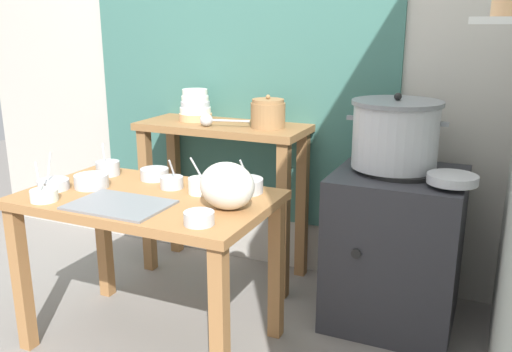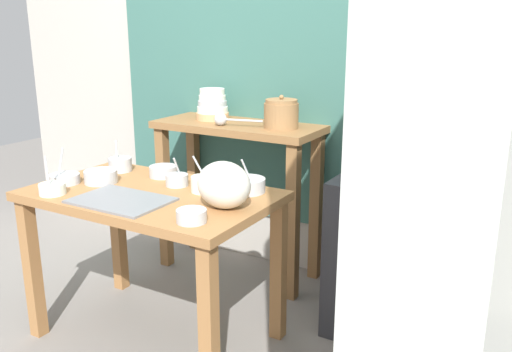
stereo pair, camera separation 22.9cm
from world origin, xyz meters
The scene contains 21 objects.
ground_plane centered at (0.00, 0.00, 0.00)m, with size 9.00×9.00×0.00m, color gray.
wall_back centered at (0.08, 1.10, 1.30)m, with size 4.40×0.12×2.60m.
prep_table centered at (-0.09, 0.03, 0.61)m, with size 1.10×0.66×0.72m.
back_shelf_table centered at (-0.13, 0.83, 0.68)m, with size 0.96×0.40×0.90m.
stove_block centered at (0.88, 0.70, 0.38)m, with size 0.60×0.61×0.78m.
steamer_pot centered at (0.84, 0.72, 0.94)m, with size 0.47×0.42×0.35m.
clay_pot centered at (0.14, 0.83, 0.98)m, with size 0.19×0.19×0.18m.
bowl_stack_enamel centered at (-0.33, 0.87, 0.98)m, with size 0.19×0.19×0.18m.
ladle centered at (-0.16, 0.73, 0.94)m, with size 0.27×0.10×0.07m.
serving_tray centered at (-0.10, -0.14, 0.72)m, with size 0.40×0.28×0.01m, color slate.
plastic_bag centered at (0.32, 0.01, 0.82)m, with size 0.23×0.18×0.19m, color silver.
wide_pan centered at (1.12, 0.55, 0.80)m, with size 0.21×0.21×0.04m, color #B7BABF.
prep_bowl_0 centered at (0.12, 0.15, 0.76)m, with size 0.11×0.11×0.17m.
prep_bowl_1 centered at (0.30, -0.19, 0.75)m, with size 0.12×0.12×0.05m.
prep_bowl_2 centered at (-0.45, 0.22, 0.76)m, with size 0.12×0.12×0.15m.
prep_bowl_3 centered at (0.28, 0.24, 0.75)m, with size 0.17×0.17×0.16m.
prep_bowl_4 centered at (-0.43, -0.22, 0.75)m, with size 0.11×0.11×0.16m.
prep_bowl_5 centered at (-0.38, 0.02, 0.75)m, with size 0.15×0.15×0.06m.
prep_bowl_6 centered at (-0.20, 0.25, 0.75)m, with size 0.14×0.14×0.05m.
prep_bowl_7 centered at (-0.04, 0.16, 0.75)m, with size 0.10×0.10×0.14m.
prep_bowl_8 centered at (-0.52, -0.07, 0.75)m, with size 0.14×0.14×0.16m.
Camera 1 is at (1.27, -1.84, 1.44)m, focal length 38.15 mm.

